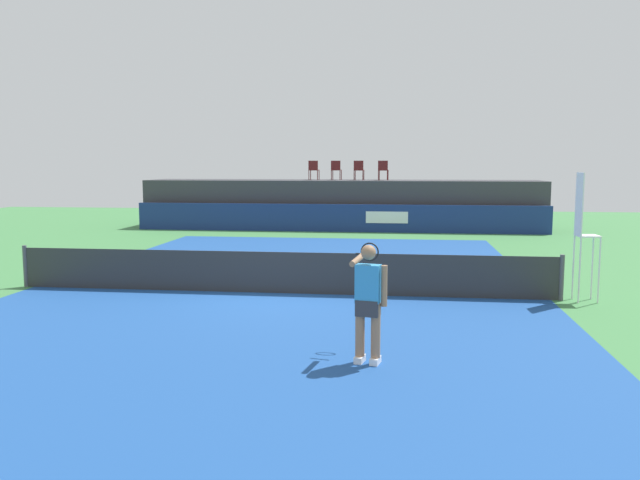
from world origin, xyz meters
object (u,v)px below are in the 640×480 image
umpire_chair (583,228)px  spectator_chair_right (383,169)px  spectator_chair_left (336,169)px  net_post_far (562,278)px  spectator_chair_far_left (314,169)px  spectator_chair_center (359,169)px  tennis_ball (381,269)px  net_post_near (25,266)px  tennis_player (368,299)px

umpire_chair → spectator_chair_right: bearing=107.1°
spectator_chair_left → net_post_far: (6.48, -15.52, -2.19)m
umpire_chair → spectator_chair_far_left: bearing=117.2°
spectator_chair_right → net_post_far: 15.98m
spectator_chair_left → spectator_chair_center: bearing=-10.0°
spectator_chair_far_left → spectator_chair_left: same height
spectator_chair_far_left → spectator_chair_right: same height
spectator_chair_center → tennis_ball: 12.17m
spectator_chair_far_left → net_post_far: spectator_chair_far_left is taller
spectator_chair_center → tennis_ball: spectator_chair_center is taller
umpire_chair → net_post_far: (-0.39, 0.01, -1.09)m
net_post_near → spectator_chair_right: bearing=62.0°
spectator_chair_center → tennis_player: size_ratio=0.50×
net_post_near → tennis_player: (8.48, -4.92, 0.46)m
tennis_player → tennis_ball: 8.51m
spectator_chair_center → net_post_near: 16.99m
spectator_chair_far_left → spectator_chair_right: 3.21m
spectator_chair_right → net_post_far: bearing=-74.2°
spectator_chair_left → tennis_player: spectator_chair_left is taller
net_post_near → tennis_ball: size_ratio=14.71×
spectator_chair_left → spectator_chair_right: same height
tennis_player → tennis_ball: bearing=90.6°
umpire_chair → tennis_ball: umpire_chair is taller
spectator_chair_left → net_post_far: spectator_chair_left is taller
spectator_chair_right → spectator_chair_far_left: bearing=177.1°
spectator_chair_right → tennis_ball: bearing=-88.5°
spectator_chair_far_left → umpire_chair: spectator_chair_far_left is taller
net_post_near → tennis_player: 9.81m
spectator_chair_left → net_post_near: bearing=-110.9°
spectator_chair_left → spectator_chair_center: (1.07, -0.19, 0.00)m
spectator_chair_far_left → tennis_ball: spectator_chair_far_left is taller
spectator_chair_far_left → spectator_chair_right: (3.21, -0.16, 0.00)m
spectator_chair_right → umpire_chair: bearing=-72.9°
spectator_chair_right → spectator_chair_center: bearing=174.4°
spectator_chair_center → net_post_near: bearing=-114.5°
umpire_chair → net_post_near: umpire_chair is taller
spectator_chair_left → tennis_player: (2.56, -20.44, -1.73)m
spectator_chair_center → net_post_near: spectator_chair_center is taller
spectator_chair_left → spectator_chair_right: bearing=-7.8°
tennis_player → umpire_chair: bearing=48.7°
spectator_chair_far_left → tennis_player: size_ratio=0.50×
net_post_near → tennis_player: size_ratio=0.56×
tennis_ball → net_post_far: bearing=-41.5°
spectator_chair_right → tennis_ball: 11.99m
tennis_ball → spectator_chair_right: bearing=91.5°
spectator_chair_left → net_post_near: (-5.92, -15.52, -2.19)m
umpire_chair → tennis_ball: (-4.39, 3.55, -1.55)m
spectator_chair_center → tennis_ball: bearing=-83.2°
spectator_chair_far_left → tennis_ball: (3.51, -11.85, -2.66)m
spectator_chair_center → spectator_chair_right: size_ratio=1.00×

